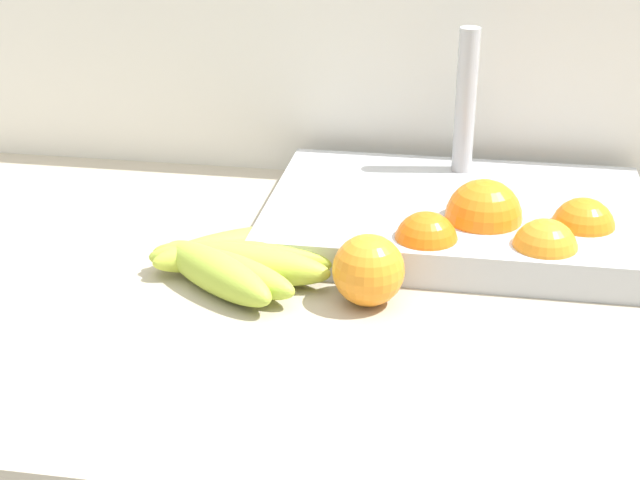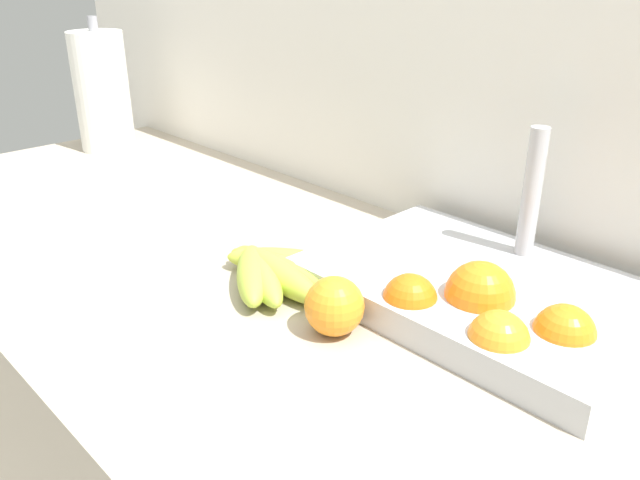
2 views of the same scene
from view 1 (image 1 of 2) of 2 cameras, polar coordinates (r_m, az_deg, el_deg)
name	(u,v)px [view 1 (image 1 of 2)]	position (r m, az deg, el deg)	size (l,w,h in m)	color
wall_back	(346,320)	(1.36, 1.58, -4.79)	(2.30, 0.06, 1.30)	silver
banana_bunch	(234,262)	(0.95, -5.20, -1.30)	(0.20, 0.19, 0.04)	#A8C33F
orange_right	(426,243)	(0.96, 6.36, -0.18)	(0.06, 0.06, 0.06)	orange
orange_front	(544,251)	(0.97, 13.29, -0.65)	(0.07, 0.07, 0.07)	orange
orange_far_right	(582,229)	(1.02, 15.45, 0.64)	(0.07, 0.07, 0.07)	orange
orange_back_right	(368,270)	(0.90, 2.92, -1.81)	(0.07, 0.07, 0.07)	orange
orange_center	(483,217)	(1.01, 9.76, 1.35)	(0.08, 0.08, 0.08)	orange
sink_basin	(457,215)	(1.06, 8.22, 1.51)	(0.41, 0.28, 0.21)	#B7BABF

